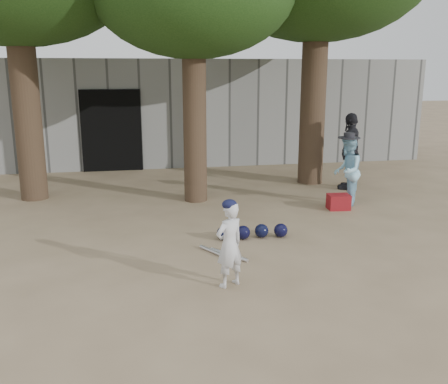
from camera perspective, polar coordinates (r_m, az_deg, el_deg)
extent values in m
plane|color=#937C5E|center=(6.65, -3.52, -10.26)|extent=(70.00, 70.00, 0.00)
imported|color=silver|center=(6.33, 0.62, -6.05)|extent=(0.48, 0.43, 1.11)
imported|color=#97D0EA|center=(10.40, 13.89, 2.32)|extent=(0.80, 0.86, 1.42)
imported|color=black|center=(11.85, 14.21, 4.52)|extent=(1.00, 1.06, 1.76)
cube|color=maroon|center=(10.17, 12.96, -1.11)|extent=(0.45, 0.36, 0.30)
cube|color=gray|center=(14.09, -7.85, 8.77)|extent=(16.00, 0.35, 3.00)
cube|color=black|center=(13.92, -12.72, 6.85)|extent=(1.60, 0.08, 2.20)
cube|color=slate|center=(16.58, -8.34, 9.49)|extent=(16.00, 5.00, 3.00)
sphere|color=black|center=(8.15, -0.03, -4.73)|extent=(0.23, 0.23, 0.23)
sphere|color=black|center=(8.19, 2.20, -4.64)|extent=(0.23, 0.23, 0.23)
sphere|color=black|center=(8.30, 4.32, -4.44)|extent=(0.23, 0.23, 0.23)
sphere|color=black|center=(8.35, 6.51, -4.37)|extent=(0.23, 0.23, 0.23)
cylinder|color=silver|center=(7.56, -0.95, -6.94)|extent=(0.41, 0.65, 0.06)
cylinder|color=silver|center=(7.48, 0.58, -7.17)|extent=(0.48, 0.61, 0.06)
cylinder|color=brown|center=(11.21, -21.99, 13.06)|extent=(0.56, 0.56, 5.50)
cylinder|color=brown|center=(10.31, -3.42, 12.63)|extent=(0.48, 0.48, 5.00)
cylinder|color=brown|center=(12.22, 10.32, 14.50)|extent=(0.60, 0.60, 5.80)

